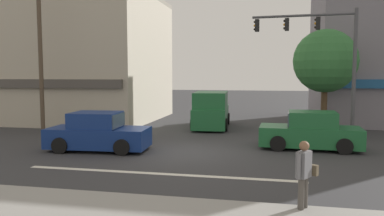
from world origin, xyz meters
TOP-DOWN VIEW (x-y plane):
  - ground_plane at (0.00, 0.00)m, footprint 120.00×120.00m
  - lane_marking_stripe at (0.00, -3.50)m, footprint 9.00×0.24m
  - building_left_block at (-10.31, 9.43)m, footprint 12.17×9.69m
  - street_tree at (6.19, 6.22)m, footprint 3.33×3.33m
  - utility_pole_near_left at (-8.37, 3.01)m, footprint 1.40×0.22m
  - traffic_light_mast at (5.93, 4.34)m, footprint 4.88×0.53m
  - sedan_crossing_rightbound at (-3.54, -0.47)m, footprint 4.20×2.08m
  - van_approaching_near at (0.01, 7.05)m, footprint 2.27×4.71m
  - sedan_waiting_far at (5.04, 1.61)m, footprint 4.17×2.02m
  - pedestrian_foreground_with_bag at (4.12, -6.18)m, footprint 0.53×0.63m

SIDE VIEW (x-z plane):
  - ground_plane at x=0.00m, z-range 0.00..0.00m
  - lane_marking_stripe at x=0.00m, z-range 0.00..0.01m
  - sedan_crossing_rightbound at x=-3.54m, z-range -0.08..1.50m
  - sedan_waiting_far at x=5.04m, z-range -0.08..1.50m
  - pedestrian_foreground_with_bag at x=4.12m, z-range 0.12..1.79m
  - van_approaching_near at x=0.01m, z-range -0.05..2.06m
  - street_tree at x=6.19m, z-range 1.07..6.56m
  - utility_pole_near_left at x=-8.37m, z-range 0.15..8.25m
  - building_left_block at x=-10.31m, z-range 0.00..8.46m
  - traffic_light_mast at x=5.93m, z-range 1.20..7.40m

